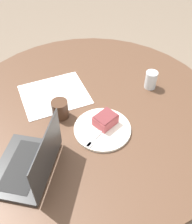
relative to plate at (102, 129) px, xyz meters
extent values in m
plane|color=#6B5B4C|center=(0.03, -0.16, -0.74)|extent=(12.00, 12.00, 0.00)
cylinder|color=#4C3323|center=(0.03, -0.16, -0.73)|extent=(0.57, 0.57, 0.02)
cylinder|color=#4C3323|center=(0.03, -0.16, -0.38)|extent=(0.11, 0.11, 0.68)
cylinder|color=#4C3323|center=(0.03, -0.16, -0.02)|extent=(1.32, 1.32, 0.03)
cube|color=white|center=(0.20, -0.28, 0.00)|extent=(0.38, 0.35, 0.00)
cylinder|color=silver|center=(0.00, 0.00, 0.00)|extent=(0.26, 0.26, 0.01)
cube|color=#B74C51|center=(-0.02, -0.02, 0.03)|extent=(0.12, 0.12, 0.05)
cube|color=maroon|center=(-0.02, -0.02, 0.06)|extent=(0.12, 0.11, 0.00)
cube|color=silver|center=(0.02, 0.03, 0.01)|extent=(0.13, 0.13, 0.00)
cube|color=silver|center=(0.07, 0.08, 0.01)|extent=(0.04, 0.04, 0.00)
cylinder|color=#3D2619|center=(0.18, -0.12, 0.04)|extent=(0.08, 0.08, 0.09)
cylinder|color=silver|center=(-0.31, -0.25, 0.04)|extent=(0.06, 0.06, 0.09)
cube|color=#2D2D2D|center=(0.35, 0.14, 0.00)|extent=(0.30, 0.35, 0.02)
cube|color=black|center=(0.35, 0.14, 0.01)|extent=(0.20, 0.27, 0.00)
cube|color=#2D2D2D|center=(0.24, 0.18, 0.11)|extent=(0.11, 0.27, 0.20)
cube|color=black|center=(0.24, 0.18, 0.11)|extent=(0.10, 0.26, 0.18)
camera|label=1|loc=(0.17, 0.76, 0.90)|focal=42.00mm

